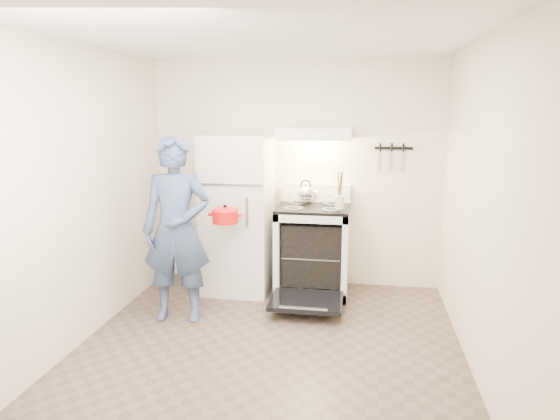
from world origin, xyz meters
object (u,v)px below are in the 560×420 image
object	(u,v)px
refrigerator	(238,214)
person	(177,230)
tea_kettle	(306,192)
dutch_oven	(225,217)
stove_body	(313,251)

from	to	relation	value
refrigerator	person	world-z (taller)	person
tea_kettle	person	world-z (taller)	person
refrigerator	dutch_oven	bearing A→B (deg)	-88.43
tea_kettle	dutch_oven	size ratio (longest dim) A/B	0.80
refrigerator	dutch_oven	xyz separation A→B (m)	(0.02, -0.58, 0.09)
dutch_oven	tea_kettle	bearing A→B (deg)	47.26
stove_body	tea_kettle	world-z (taller)	tea_kettle
stove_body	person	distance (m)	1.54
stove_body	dutch_oven	size ratio (longest dim) A/B	2.82
refrigerator	dutch_oven	world-z (taller)	refrigerator
refrigerator	stove_body	bearing A→B (deg)	1.77
refrigerator	dutch_oven	size ratio (longest dim) A/B	5.21
person	dutch_oven	xyz separation A→B (m)	(0.39, 0.29, 0.08)
person	stove_body	bearing A→B (deg)	29.94
person	dutch_oven	world-z (taller)	person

